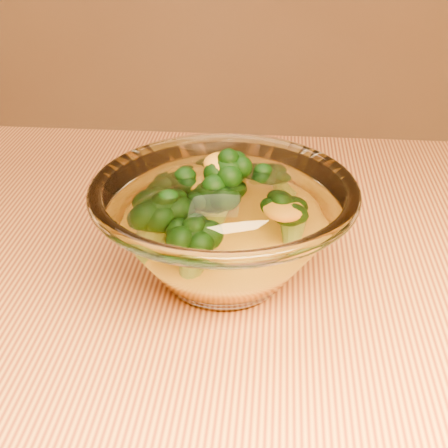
{
  "coord_description": "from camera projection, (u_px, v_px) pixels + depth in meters",
  "views": [
    {
      "loc": [
        0.06,
        -0.38,
        1.07
      ],
      "look_at": [
        0.02,
        0.07,
        0.81
      ],
      "focal_mm": 50.0,
      "sensor_mm": 36.0,
      "label": 1
    }
  ],
  "objects": [
    {
      "name": "broccoli_heap",
      "position": [
        210.0,
        205.0,
        0.52
      ],
      "size": [
        0.14,
        0.13,
        0.08
      ],
      "color": "black",
      "rests_on": "cheese_sauce"
    },
    {
      "name": "glass_bowl",
      "position": [
        224.0,
        229.0,
        0.52
      ],
      "size": [
        0.22,
        0.22,
        0.1
      ],
      "color": "white",
      "rests_on": "table"
    },
    {
      "name": "cheese_sauce",
      "position": [
        224.0,
        250.0,
        0.53
      ],
      "size": [
        0.13,
        0.13,
        0.04
      ],
      "primitive_type": "ellipsoid",
      "color": "orange",
      "rests_on": "glass_bowl"
    },
    {
      "name": "table",
      "position": [
        197.0,
        417.0,
        0.54
      ],
      "size": [
        1.2,
        0.8,
        0.75
      ],
      "color": "gold",
      "rests_on": "ground"
    }
  ]
}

